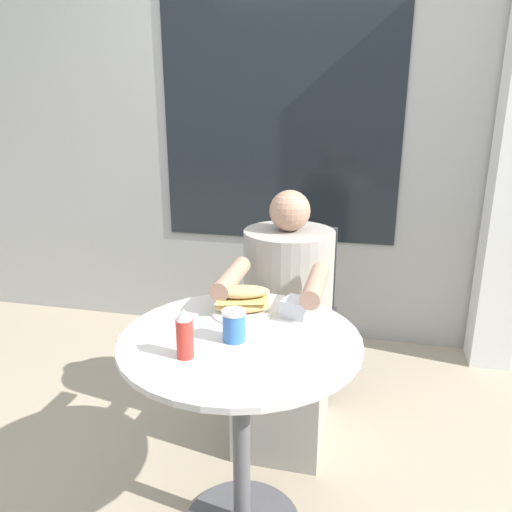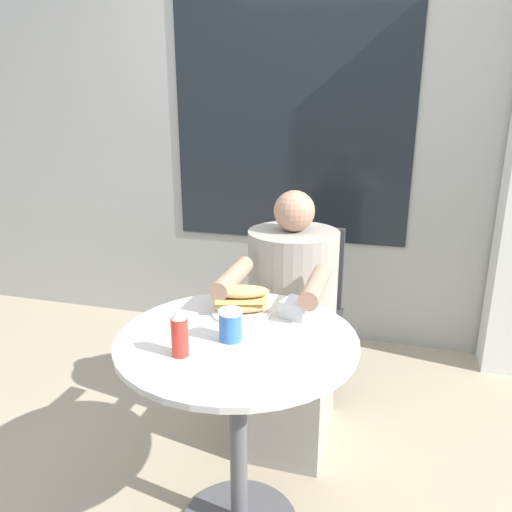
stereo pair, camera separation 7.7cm
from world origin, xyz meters
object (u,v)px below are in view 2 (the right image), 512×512
diner_chair (305,298)px  seated_diner (289,337)px  sandwich_on_plate (242,301)px  drink_cup (230,325)px  cafe_table (238,391)px  condiment_bottle (180,333)px

diner_chair → seated_diner: size_ratio=0.78×
sandwich_on_plate → drink_cup: 0.20m
cafe_table → sandwich_on_plate: size_ratio=3.70×
cafe_table → sandwich_on_plate: bearing=102.7°
cafe_table → sandwich_on_plate: 0.30m
seated_diner → condiment_bottle: size_ratio=7.40×
diner_chair → seated_diner: bearing=90.2°
sandwich_on_plate → diner_chair: bearing=83.4°
condiment_bottle → seated_diner: bearing=77.0°
drink_cup → condiment_bottle: size_ratio=0.66×
cafe_table → condiment_bottle: condiment_bottle is taller
cafe_table → condiment_bottle: (-0.12, -0.16, 0.27)m
drink_cup → condiment_bottle: 0.17m
drink_cup → condiment_bottle: (-0.11, -0.13, 0.02)m
seated_diner → condiment_bottle: 0.84m
drink_cup → seated_diner: bearing=84.2°
cafe_table → diner_chair: (0.05, 0.94, -0.04)m
seated_diner → condiment_bottle: seated_diner is taller
drink_cup → sandwich_on_plate: bearing=97.5°
cafe_table → seated_diner: size_ratio=0.69×
diner_chair → condiment_bottle: 1.15m
sandwich_on_plate → condiment_bottle: 0.34m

